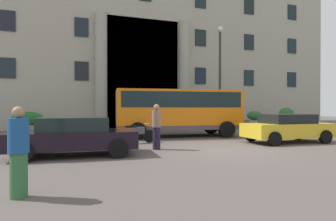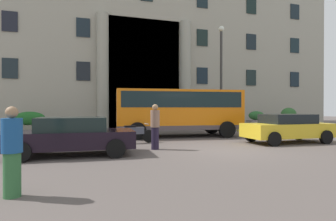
% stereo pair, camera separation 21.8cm
% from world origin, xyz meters
% --- Properties ---
extents(ground_plane, '(80.00, 64.00, 0.12)m').
position_xyz_m(ground_plane, '(0.00, 0.00, -0.06)').
color(ground_plane, '#594F4B').
extents(office_building_facade, '(37.58, 9.72, 20.26)m').
position_xyz_m(office_building_facade, '(-0.00, 17.48, 10.12)').
color(office_building_facade, '#A19C8B').
rests_on(office_building_facade, ground_plane).
extents(orange_minibus, '(7.20, 3.36, 2.63)m').
position_xyz_m(orange_minibus, '(0.06, 5.50, 1.58)').
color(orange_minibus, orange).
rests_on(orange_minibus, ground_plane).
extents(bus_stop_sign, '(0.44, 0.08, 2.80)m').
position_xyz_m(bus_stop_sign, '(5.00, 7.18, 1.72)').
color(bus_stop_sign, '#9F9E15').
rests_on(bus_stop_sign, ground_plane).
extents(hedge_planter_entrance_right, '(2.02, 0.90, 1.48)m').
position_xyz_m(hedge_planter_entrance_right, '(-1.14, 10.60, 0.71)').
color(hedge_planter_entrance_right, '#65665D').
rests_on(hedge_planter_entrance_right, ground_plane).
extents(hedge_planter_entrance_left, '(1.98, 0.73, 1.39)m').
position_xyz_m(hedge_planter_entrance_left, '(-8.43, 10.72, 0.67)').
color(hedge_planter_entrance_left, gray).
rests_on(hedge_planter_entrance_left, ground_plane).
extents(hedge_planter_east, '(1.62, 0.76, 1.64)m').
position_xyz_m(hedge_planter_east, '(11.86, 10.15, 0.79)').
color(hedge_planter_east, slate).
rests_on(hedge_planter_east, ground_plane).
extents(hedge_planter_far_west, '(1.49, 0.82, 1.36)m').
position_xyz_m(hedge_planter_far_west, '(8.66, 10.23, 0.66)').
color(hedge_planter_far_west, gray).
rests_on(hedge_planter_far_west, ground_plane).
extents(hedge_planter_west, '(1.89, 0.77, 1.58)m').
position_xyz_m(hedge_planter_west, '(2.51, 10.45, 0.76)').
color(hedge_planter_west, slate).
rests_on(hedge_planter_west, ground_plane).
extents(parked_hatchback_near, '(4.23, 2.25, 1.31)m').
position_xyz_m(parked_hatchback_near, '(-5.59, 0.69, 0.68)').
color(parked_hatchback_near, black).
rests_on(parked_hatchback_near, ground_plane).
extents(parked_sedan_second, '(4.11, 2.00, 1.34)m').
position_xyz_m(parked_sedan_second, '(3.91, 1.22, 0.70)').
color(parked_sedan_second, gold).
rests_on(parked_sedan_second, ground_plane).
extents(motorcycle_near_kerb, '(2.07, 0.55, 0.89)m').
position_xyz_m(motorcycle_near_kerb, '(-3.00, 3.25, 0.46)').
color(motorcycle_near_kerb, black).
rests_on(motorcycle_near_kerb, ground_plane).
extents(pedestrian_woman_with_bag, '(0.36, 0.36, 1.66)m').
position_xyz_m(pedestrian_woman_with_bag, '(-6.55, -3.71, 0.84)').
color(pedestrian_woman_with_bag, '#2E6337').
rests_on(pedestrian_woman_with_bag, ground_plane).
extents(pedestrian_child_trailing, '(0.36, 0.36, 1.78)m').
position_xyz_m(pedestrian_child_trailing, '(-2.52, 1.12, 0.90)').
color(pedestrian_child_trailing, black).
rests_on(pedestrian_child_trailing, ground_plane).
extents(lamppost_plaza_centre, '(0.40, 0.40, 7.36)m').
position_xyz_m(lamppost_plaza_centre, '(4.16, 8.01, 4.30)').
color(lamppost_plaza_centre, '#353433').
rests_on(lamppost_plaza_centre, ground_plane).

